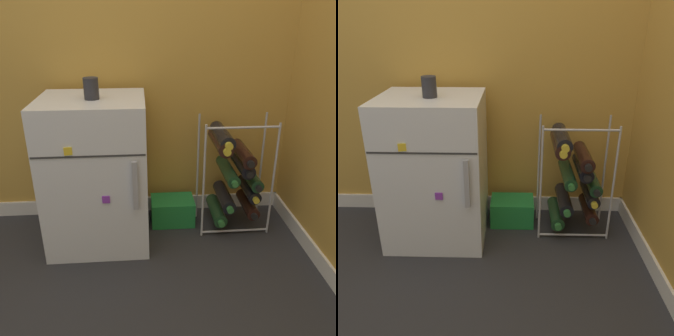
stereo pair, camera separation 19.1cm
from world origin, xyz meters
TOP-DOWN VIEW (x-y plane):
  - ground_plane at (0.00, 0.00)m, footprint 14.00×14.00m
  - mini_fridge at (-0.31, 0.42)m, footprint 0.52×0.48m
  - wine_rack at (0.43, 0.49)m, footprint 0.39×0.33m
  - soda_box at (0.09, 0.55)m, footprint 0.25×0.18m
  - fridge_top_cup at (-0.30, 0.40)m, footprint 0.07×0.07m

SIDE VIEW (x-z plane):
  - ground_plane at x=0.00m, z-range 0.00..0.00m
  - soda_box at x=0.09m, z-range 0.00..0.15m
  - wine_rack at x=0.43m, z-range 0.01..0.66m
  - mini_fridge at x=-0.31m, z-range 0.00..0.79m
  - fridge_top_cup at x=-0.30m, z-range 0.79..0.89m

